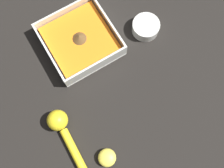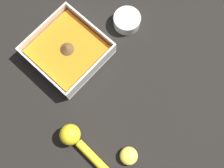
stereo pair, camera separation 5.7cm
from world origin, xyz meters
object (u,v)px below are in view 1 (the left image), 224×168
(lemon_squeezer, at_px, (62,128))
(spice_bowl, at_px, (146,27))
(lemon_half, at_px, (107,158))
(square_dish, at_px, (80,41))

(lemon_squeezer, bearing_deg, spice_bowl, -67.31)
(spice_bowl, relative_size, lemon_squeezer, 0.44)
(spice_bowl, bearing_deg, lemon_half, -137.74)
(spice_bowl, bearing_deg, lemon_squeezer, -158.98)
(spice_bowl, distance_m, lemon_half, 0.42)
(lemon_half, bearing_deg, spice_bowl, 42.26)
(square_dish, relative_size, lemon_half, 4.12)
(spice_bowl, height_order, lemon_squeezer, lemon_squeezer)
(square_dish, relative_size, lemon_squeezer, 1.07)
(square_dish, height_order, lemon_squeezer, lemon_squeezer)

